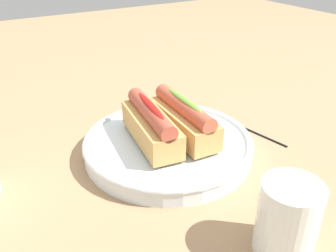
% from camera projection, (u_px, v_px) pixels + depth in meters
% --- Properties ---
extents(ground_plane, '(2.40, 2.40, 0.00)m').
position_uv_depth(ground_plane, '(174.00, 149.00, 0.61)').
color(ground_plane, '#9E7A56').
extents(serving_bowl, '(0.27, 0.27, 0.03)m').
position_uv_depth(serving_bowl, '(168.00, 145.00, 0.59)').
color(serving_bowl, silver).
rests_on(serving_bowl, ground_plane).
extents(hotdog_front, '(0.15, 0.06, 0.06)m').
position_uv_depth(hotdog_front, '(184.00, 118.00, 0.58)').
color(hotdog_front, tan).
rests_on(hotdog_front, serving_bowl).
extents(hotdog_back, '(0.16, 0.07, 0.06)m').
position_uv_depth(hotdog_back, '(152.00, 125.00, 0.56)').
color(hotdog_back, tan).
rests_on(hotdog_back, serving_bowl).
extents(water_glass, '(0.07, 0.07, 0.09)m').
position_uv_depth(water_glass, '(287.00, 221.00, 0.40)').
color(water_glass, white).
rests_on(water_glass, ground_plane).
extents(chopstick_near, '(0.22, 0.05, 0.01)m').
position_uv_depth(chopstick_near, '(236.00, 124.00, 0.69)').
color(chopstick_near, black).
rests_on(chopstick_near, ground_plane).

